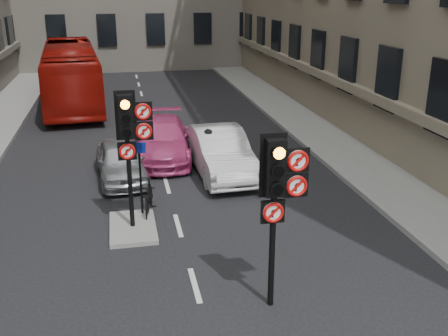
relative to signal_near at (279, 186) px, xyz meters
name	(u,v)px	position (x,y,z in m)	size (l,w,h in m)	color
pavement_right	(329,137)	(5.71, 11.01, -2.50)	(3.00, 50.00, 0.16)	gray
centre_island	(133,227)	(-2.69, 4.01, -2.52)	(1.20, 2.00, 0.12)	gray
signal_near	(279,186)	(0.00, 0.00, 0.00)	(0.91, 0.40, 3.58)	black
signal_far	(130,131)	(-2.60, 4.00, 0.12)	(0.91, 0.40, 3.58)	black
car_silver	(120,161)	(-2.90, 7.92, -1.95)	(1.49, 3.71, 1.26)	#979B9E
car_white	(220,152)	(0.41, 7.78, -1.81)	(1.63, 4.68, 1.54)	silver
car_pink	(162,139)	(-1.35, 9.91, -1.88)	(1.98, 4.87, 1.41)	#C13875
bus_red	(71,74)	(-5.19, 20.00, -1.00)	(2.66, 11.37, 3.17)	maroon
motorcycle	(149,197)	(-2.18, 5.01, -2.10)	(0.45, 1.59, 0.95)	black
motorcyclist	(208,152)	(-0.01, 7.75, -1.77)	(0.59, 0.39, 1.62)	black
info_sign	(140,168)	(-2.39, 4.74, -1.14)	(0.35, 0.13, 2.06)	black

